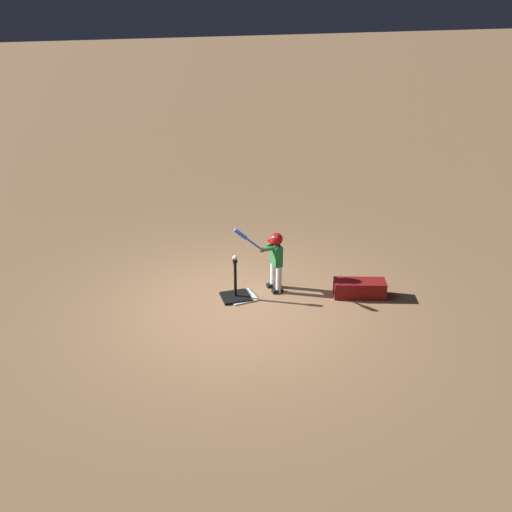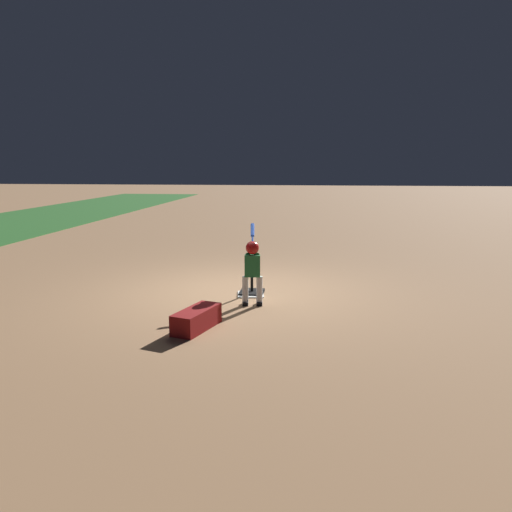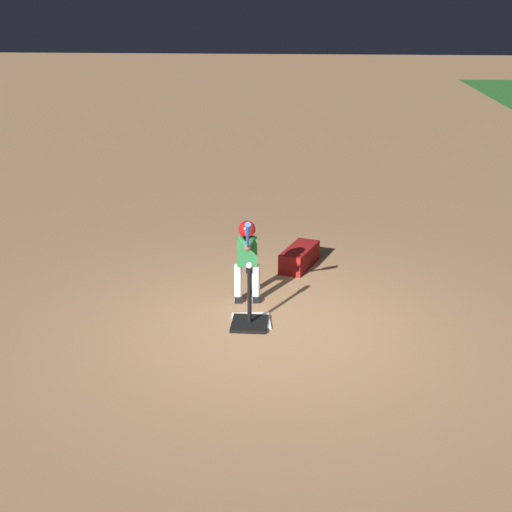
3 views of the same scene
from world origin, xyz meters
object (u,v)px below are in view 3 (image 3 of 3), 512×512
object	(u,v)px
batting_tee	(250,318)
equipment_bag	(299,257)
baseball	(249,265)
batter_child	(247,252)

from	to	relation	value
batting_tee	equipment_bag	world-z (taller)	batting_tee
batting_tee	baseball	distance (m)	0.64
baseball	equipment_bag	distance (m)	2.12
batter_child	equipment_bag	bearing A→B (deg)	154.59
equipment_bag	baseball	bearing A→B (deg)	3.13
batting_tee	batter_child	distance (m)	0.89
batter_child	equipment_bag	distance (m)	1.51
baseball	equipment_bag	bearing A→B (deg)	165.27
batter_child	equipment_bag	size ratio (longest dim) A/B	1.46
batting_tee	baseball	world-z (taller)	baseball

